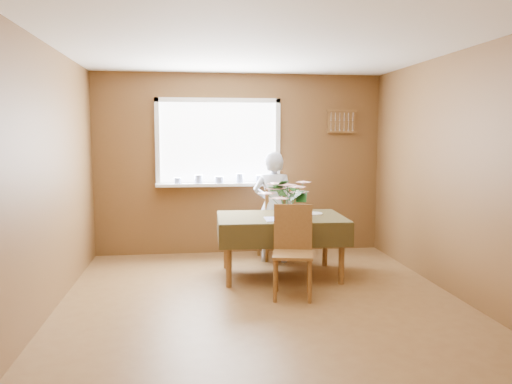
{
  "coord_description": "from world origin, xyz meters",
  "views": [
    {
      "loc": [
        -0.7,
        -4.7,
        1.66
      ],
      "look_at": [
        0.0,
        0.55,
        1.05
      ],
      "focal_mm": 35.0,
      "sensor_mm": 36.0,
      "label": 1
    }
  ],
  "objects": [
    {
      "name": "floor",
      "position": [
        0.0,
        0.0,
        0.0
      ],
      "size": [
        4.5,
        4.5,
        0.0
      ],
      "primitive_type": "plane",
      "color": "brown",
      "rests_on": "ground"
    },
    {
      "name": "wall_left",
      "position": [
        -2.0,
        0.0,
        1.25
      ],
      "size": [
        0.0,
        4.5,
        4.5
      ],
      "primitive_type": "plane",
      "rotation": [
        1.57,
        0.0,
        1.57
      ],
      "color": "brown",
      "rests_on": "floor"
    },
    {
      "name": "chair_near",
      "position": [
        0.34,
        0.25,
        0.51
      ],
      "size": [
        0.48,
        0.48,
        0.94
      ],
      "rotation": [
        0.0,
        0.0,
        -0.21
      ],
      "color": "brown",
      "rests_on": "floor"
    },
    {
      "name": "side_plate",
      "position": [
        0.75,
        1.05,
        0.72
      ],
      "size": [
        0.28,
        0.28,
        0.01
      ],
      "primitive_type": "cylinder",
      "rotation": [
        0.0,
        0.0,
        0.27
      ],
      "color": "white",
      "rests_on": "dining_table"
    },
    {
      "name": "wall_back",
      "position": [
        0.0,
        2.25,
        1.25
      ],
      "size": [
        4.0,
        0.0,
        4.0
      ],
      "primitive_type": "plane",
      "rotation": [
        1.57,
        0.0,
        0.0
      ],
      "color": "brown",
      "rests_on": "floor"
    },
    {
      "name": "ceiling",
      "position": [
        0.0,
        0.0,
        2.5
      ],
      "size": [
        4.5,
        4.5,
        0.0
      ],
      "primitive_type": "plane",
      "rotation": [
        3.14,
        0.0,
        0.0
      ],
      "color": "white",
      "rests_on": "wall_back"
    },
    {
      "name": "seated_woman",
      "position": [
        0.37,
        1.65,
        0.72
      ],
      "size": [
        0.61,
        0.49,
        1.45
      ],
      "primitive_type": "imported",
      "rotation": [
        0.0,
        0.0,
        2.84
      ],
      "color": "white",
      "rests_on": "floor"
    },
    {
      "name": "spoon_rack",
      "position": [
        1.45,
        2.22,
        1.85
      ],
      "size": [
        0.44,
        0.05,
        0.33
      ],
      "color": "brown",
      "rests_on": "wall_back"
    },
    {
      "name": "flower_bouquet",
      "position": [
        0.38,
        0.77,
        1.0
      ],
      "size": [
        0.51,
        0.51,
        0.44
      ],
      "rotation": [
        0.0,
        0.0,
        0.2
      ],
      "color": "white",
      "rests_on": "dining_table"
    },
    {
      "name": "wall_front",
      "position": [
        0.0,
        -2.25,
        1.25
      ],
      "size": [
        4.0,
        0.0,
        4.0
      ],
      "primitive_type": "plane",
      "rotation": [
        -1.57,
        0.0,
        0.0
      ],
      "color": "brown",
      "rests_on": "floor"
    },
    {
      "name": "wall_right",
      "position": [
        2.0,
        0.0,
        1.25
      ],
      "size": [
        0.0,
        4.5,
        4.5
      ],
      "primitive_type": "plane",
      "rotation": [
        1.57,
        0.0,
        -1.57
      ],
      "color": "brown",
      "rests_on": "floor"
    },
    {
      "name": "dining_table",
      "position": [
        0.35,
        0.97,
        0.63
      ],
      "size": [
        1.51,
        1.06,
        0.72
      ],
      "rotation": [
        0.0,
        0.0,
        -0.04
      ],
      "color": "brown",
      "rests_on": "floor"
    },
    {
      "name": "window_assembly",
      "position": [
        -0.29,
        2.2,
        1.35
      ],
      "size": [
        1.72,
        0.2,
        1.22
      ],
      "color": "white",
      "rests_on": "wall_back"
    },
    {
      "name": "chair_far",
      "position": [
        0.45,
        1.75,
        0.53
      ],
      "size": [
        0.48,
        0.48,
        0.98
      ],
      "rotation": [
        0.0,
        0.0,
        3.31
      ],
      "color": "brown",
      "rests_on": "floor"
    },
    {
      "name": "table_knife",
      "position": [
        0.48,
        0.78,
        0.72
      ],
      "size": [
        0.1,
        0.2,
        0.0
      ],
      "primitive_type": "cube",
      "rotation": [
        0.0,
        0.0,
        0.39
      ],
      "color": "silver",
      "rests_on": "dining_table"
    }
  ]
}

